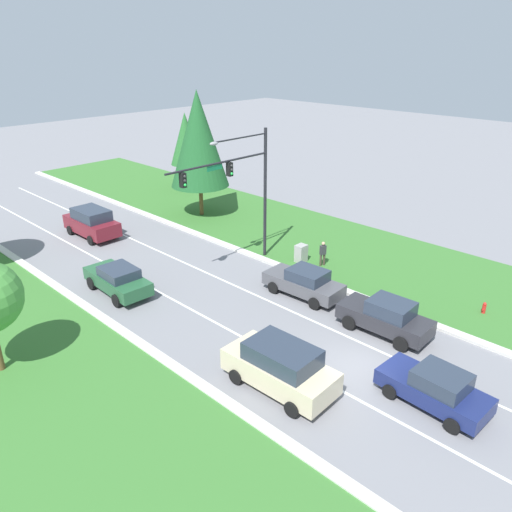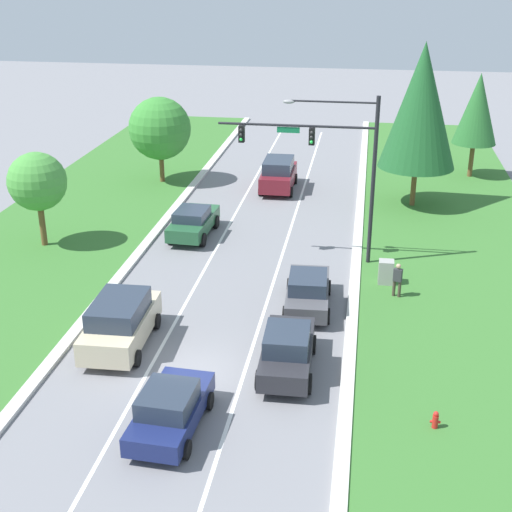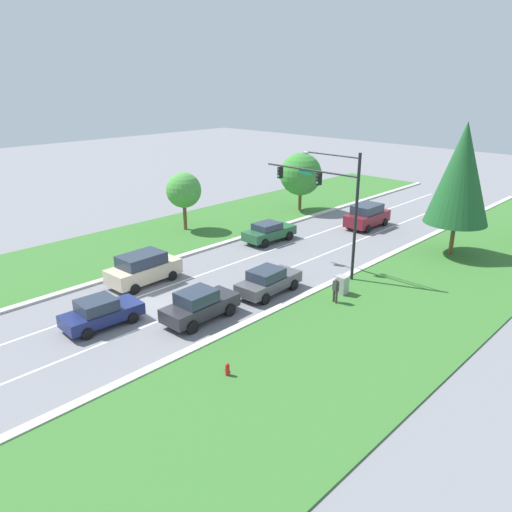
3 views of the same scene
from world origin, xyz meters
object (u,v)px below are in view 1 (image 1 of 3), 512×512
(pedestrian, at_px, (323,253))
(fire_hydrant, at_px, (484,308))
(forest_sedan, at_px, (118,279))
(conifer_far_right_tree, at_px, (198,139))
(champagne_suv, at_px, (280,366))
(navy_sedan, at_px, (435,388))
(charcoal_sedan, at_px, (386,317))
(utility_cabinet, at_px, (301,254))
(graphite_sedan, at_px, (304,282))
(burgundy_suv, at_px, (92,222))
(conifer_near_right_tree, at_px, (186,139))
(traffic_signal_mast, at_px, (241,180))

(pedestrian, xyz_separation_m, fire_hydrant, (1.02, -9.80, -0.59))
(pedestrian, bearing_deg, forest_sedan, -9.51)
(conifer_far_right_tree, bearing_deg, champagne_suv, -122.22)
(pedestrian, distance_m, fire_hydrant, 9.87)
(champagne_suv, height_order, navy_sedan, champagne_suv)
(charcoal_sedan, bearing_deg, utility_cabinet, 64.44)
(champagne_suv, bearing_deg, graphite_sedan, 30.34)
(champagne_suv, relative_size, navy_sedan, 1.12)
(forest_sedan, relative_size, burgundy_suv, 0.99)
(fire_hydrant, height_order, conifer_near_right_tree, conifer_near_right_tree)
(graphite_sedan, height_order, conifer_far_right_tree, conifer_far_right_tree)
(navy_sedan, relative_size, utility_cabinet, 3.57)
(charcoal_sedan, relative_size, graphite_sedan, 0.98)
(forest_sedan, bearing_deg, champagne_suv, -87.60)
(navy_sedan, bearing_deg, graphite_sedan, 72.06)
(champagne_suv, bearing_deg, utility_cabinet, 33.61)
(utility_cabinet, bearing_deg, traffic_signal_mast, 140.72)
(traffic_signal_mast, xyz_separation_m, graphite_sedan, (-0.47, -5.44, -4.76))
(utility_cabinet, distance_m, pedestrian, 1.48)
(charcoal_sedan, relative_size, pedestrian, 2.71)
(navy_sedan, relative_size, graphite_sedan, 0.94)
(traffic_signal_mast, relative_size, forest_sedan, 1.78)
(pedestrian, bearing_deg, utility_cabinet, -50.70)
(charcoal_sedan, distance_m, utility_cabinet, 9.16)
(traffic_signal_mast, relative_size, navy_sedan, 1.93)
(burgundy_suv, bearing_deg, traffic_signal_mast, -71.70)
(navy_sedan, distance_m, fire_hydrant, 8.70)
(champagne_suv, distance_m, graphite_sedan, 8.33)
(fire_hydrant, height_order, conifer_far_right_tree, conifer_far_right_tree)
(pedestrian, xyz_separation_m, conifer_far_right_tree, (1.28, 13.35, 5.31))
(graphite_sedan, height_order, utility_cabinet, graphite_sedan)
(fire_hydrant, bearing_deg, utility_cabinet, 97.69)
(forest_sedan, relative_size, fire_hydrant, 6.77)
(charcoal_sedan, bearing_deg, graphite_sedan, 85.32)
(champagne_suv, relative_size, conifer_far_right_tree, 0.49)
(charcoal_sedan, distance_m, graphite_sedan, 5.35)
(charcoal_sedan, xyz_separation_m, graphite_sedan, (0.29, 5.34, -0.07))
(burgundy_suv, height_order, champagne_suv, burgundy_suv)
(pedestrian, bearing_deg, conifer_far_right_tree, -75.65)
(utility_cabinet, bearing_deg, navy_sedan, -119.45)
(charcoal_sedan, height_order, pedestrian, charcoal_sedan)
(forest_sedan, bearing_deg, pedestrian, -27.02)
(burgundy_suv, distance_m, pedestrian, 17.11)
(burgundy_suv, xyz_separation_m, fire_hydrant, (8.44, -25.22, -0.73))
(forest_sedan, distance_m, burgundy_suv, 9.92)
(burgundy_suv, xyz_separation_m, pedestrian, (7.42, -15.42, -0.14))
(utility_cabinet, height_order, fire_hydrant, utility_cabinet)
(charcoal_sedan, distance_m, pedestrian, 8.16)
(forest_sedan, xyz_separation_m, utility_cabinet, (10.50, -4.81, -0.24))
(forest_sedan, distance_m, pedestrian, 12.60)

